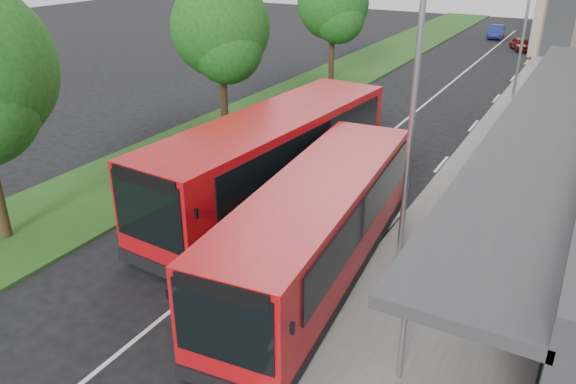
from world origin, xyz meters
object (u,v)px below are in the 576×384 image
at_px(bus_second, 272,161).
at_px(lamp_post_far, 525,16).
at_px(tree_far, 333,8).
at_px(car_far, 496,32).
at_px(litter_bin, 513,164).
at_px(bollard, 521,105).
at_px(car_near, 521,44).
at_px(tree_mid, 221,34).
at_px(lamp_post_near, 410,102).
at_px(bus_main, 318,229).

bearing_deg(bus_second, lamp_post_far, 79.42).
relative_size(tree_far, car_far, 2.01).
bearing_deg(litter_bin, tree_far, 139.87).
bearing_deg(bollard, car_near, 98.40).
distance_m(car_near, car_far, 6.22).
bearing_deg(bus_second, tree_mid, 140.52).
height_order(lamp_post_far, car_near, lamp_post_far).
relative_size(tree_mid, lamp_post_near, 0.90).
distance_m(tree_far, car_far, 24.32).
xyz_separation_m(bollard, car_near, (-2.96, 20.08, -0.11)).
bearing_deg(bus_second, car_near, 89.51).
xyz_separation_m(bus_main, litter_bin, (3.55, 10.17, -0.96)).
relative_size(lamp_post_near, bollard, 8.27).
distance_m(lamp_post_near, car_far, 42.74).
bearing_deg(litter_bin, bus_main, -109.25).
xyz_separation_m(lamp_post_near, bollard, (0.93, 16.70, -4.08)).
bearing_deg(bus_main, bollard, 76.95).
bearing_deg(car_near, bus_main, -112.92).
height_order(lamp_post_near, lamp_post_far, same).
height_order(tree_mid, bus_main, tree_mid).
distance_m(bus_main, bollard, 19.04).
height_order(lamp_post_near, bus_second, lamp_post_near).
xyz_separation_m(lamp_post_far, litter_bin, (1.96, -11.98, -4.18)).
xyz_separation_m(tree_far, car_near, (9.10, 17.73, -4.10)).
bearing_deg(car_near, tree_far, -140.72).
bearing_deg(litter_bin, car_near, 97.90).
distance_m(tree_mid, car_near, 31.37).
bearing_deg(lamp_post_far, lamp_post_near, -90.00).
xyz_separation_m(tree_mid, tree_far, (0.00, 12.00, -0.04)).
bearing_deg(car_far, bus_second, -93.57).
distance_m(tree_mid, litter_bin, 13.76).
bearing_deg(bus_main, tree_far, 108.79).
bearing_deg(lamp_post_far, bus_second, -104.83).
bearing_deg(tree_mid, lamp_post_far, 49.32).
bearing_deg(bus_second, lamp_post_near, -9.01).
distance_m(lamp_post_far, bus_second, 19.71).
xyz_separation_m(tree_mid, litter_bin, (13.09, 0.97, -4.12)).
distance_m(lamp_post_near, lamp_post_far, 20.00).
relative_size(lamp_post_far, litter_bin, 10.34).
bearing_deg(lamp_post_near, tree_far, 120.29).
height_order(bus_main, car_near, bus_main).
xyz_separation_m(lamp_post_far, bus_second, (-4.99, -18.82, -3.04)).
height_order(tree_mid, litter_bin, tree_mid).
height_order(litter_bin, car_far, car_far).
distance_m(litter_bin, car_near, 29.04).
bearing_deg(car_far, lamp_post_far, -80.91).
height_order(bus_second, litter_bin, bus_second).
bearing_deg(tree_far, lamp_post_near, -59.71).
xyz_separation_m(tree_mid, lamp_post_far, (11.13, 12.95, 0.06)).
bearing_deg(tree_mid, bus_main, -43.99).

